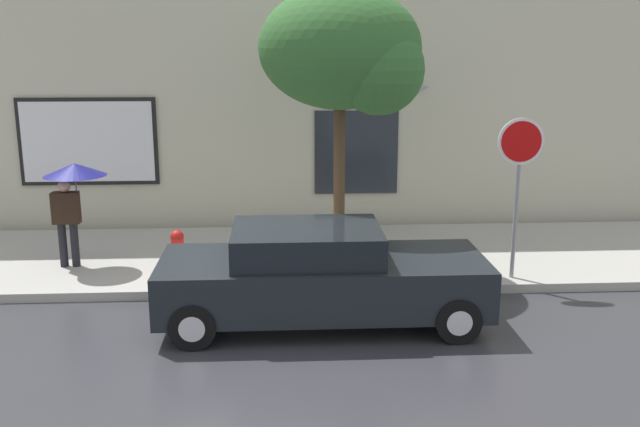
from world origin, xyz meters
The scene contains 8 objects.
ground_plane centered at (0.00, 0.00, 0.00)m, with size 60.00×60.00×0.00m, color #333338.
sidewalk centered at (0.00, 3.00, 0.07)m, with size 20.00×4.00×0.15m, color #A3A099.
building_facade centered at (-0.02, 5.50, 3.48)m, with size 20.00×0.67×7.00m.
parked_car centered at (1.08, -0.06, 0.72)m, with size 4.69×1.87×1.45m.
fire_hydrant centered at (-1.25, 1.96, 0.52)m, with size 0.30×0.44×0.76m.
pedestrian_with_umbrella centered at (-3.06, 2.42, 1.65)m, with size 1.07×1.07×1.85m.
street_tree centered at (1.68, 2.27, 3.83)m, with size 2.74×2.33×4.80m.
stop_sign centered at (4.40, 1.35, 2.05)m, with size 0.76×0.10×2.69m.
Camera 1 is at (0.52, -9.84, 4.02)m, focal length 39.95 mm.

